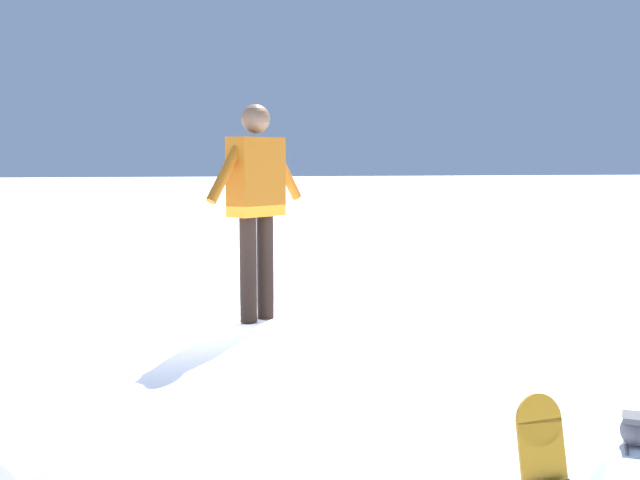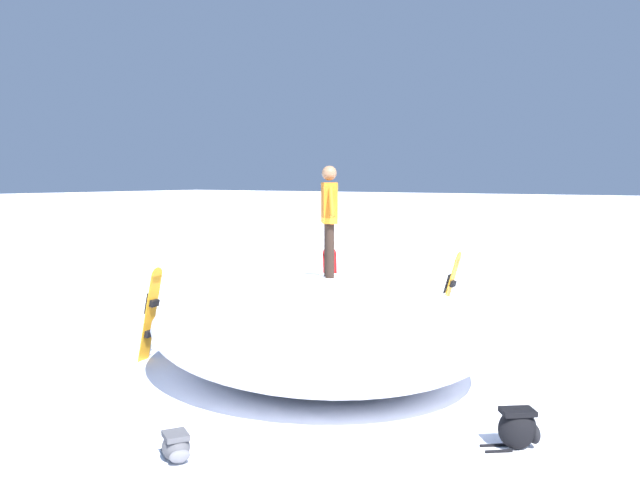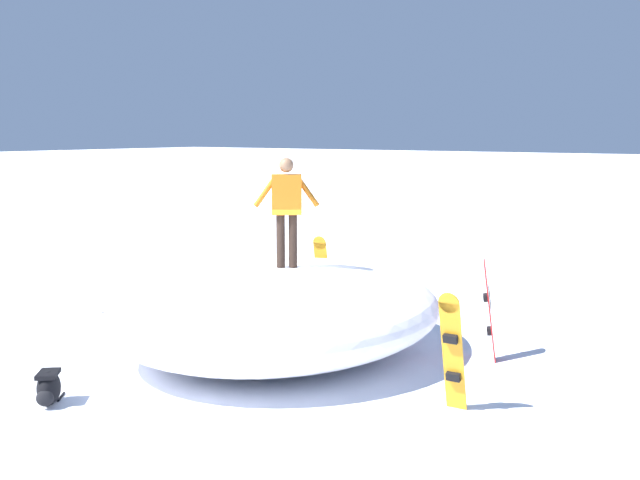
% 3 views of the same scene
% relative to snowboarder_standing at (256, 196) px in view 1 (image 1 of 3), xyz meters
% --- Properties ---
extents(snow_mound, '(6.61, 7.11, 1.54)m').
position_rel_snowboarder_standing_xyz_m(snow_mound, '(0.26, -0.06, -1.81)').
color(snow_mound, white).
rests_on(snow_mound, ground).
extents(snowboarder_standing, '(0.89, 0.73, 1.78)m').
position_rel_snowboarder_standing_xyz_m(snowboarder_standing, '(0.00, 0.00, 0.00)').
color(snowboarder_standing, black).
rests_on(snowboarder_standing, snow_mound).
extents(backpack_near, '(0.60, 0.66, 0.48)m').
position_rel_snowboarder_standing_xyz_m(backpack_near, '(1.44, 3.54, -2.33)').
color(backpack_near, black).
rests_on(backpack_near, ground).
extents(backpack_far, '(0.48, 0.57, 0.32)m').
position_rel_snowboarder_standing_xyz_m(backpack_far, '(3.87, 0.49, -2.42)').
color(backpack_far, '#4C4C51').
rests_on(backpack_far, ground).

